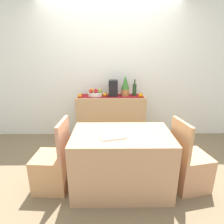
# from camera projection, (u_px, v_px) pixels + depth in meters

# --- Properties ---
(ground_plane) EXTENTS (6.40, 6.40, 0.02)m
(ground_plane) POSITION_uv_depth(u_px,v_px,m) (110.00, 166.00, 2.84)
(ground_plane) COLOR #7C694D
(ground_plane) RESTS_ON ground
(room_wall_rear) EXTENTS (6.40, 0.06, 2.70)m
(room_wall_rear) POSITION_uv_depth(u_px,v_px,m) (110.00, 68.00, 3.54)
(room_wall_rear) COLOR white
(room_wall_rear) RESTS_ON ground
(sideboard_console) EXTENTS (1.25, 0.42, 0.86)m
(sideboard_console) POSITION_uv_depth(u_px,v_px,m) (111.00, 118.00, 3.58)
(sideboard_console) COLOR tan
(sideboard_console) RESTS_ON ground
(table_runner) EXTENTS (1.18, 0.32, 0.01)m
(table_runner) POSITION_uv_depth(u_px,v_px,m) (111.00, 96.00, 3.44)
(table_runner) COLOR maroon
(table_runner) RESTS_ON sideboard_console
(fruit_bowl) EXTENTS (0.26, 0.26, 0.06)m
(fruit_bowl) POSITION_uv_depth(u_px,v_px,m) (95.00, 94.00, 3.43)
(fruit_bowl) COLOR white
(fruit_bowl) RESTS_ON table_runner
(apple_front) EXTENTS (0.07, 0.07, 0.07)m
(apple_front) POSITION_uv_depth(u_px,v_px,m) (96.00, 91.00, 3.39)
(apple_front) COLOR red
(apple_front) RESTS_ON fruit_bowl
(apple_upper) EXTENTS (0.08, 0.08, 0.08)m
(apple_upper) POSITION_uv_depth(u_px,v_px,m) (92.00, 90.00, 3.46)
(apple_upper) COLOR gold
(apple_upper) RESTS_ON fruit_bowl
(apple_right) EXTENTS (0.08, 0.08, 0.08)m
(apple_right) POSITION_uv_depth(u_px,v_px,m) (91.00, 91.00, 3.37)
(apple_right) COLOR #BA3821
(apple_right) RESTS_ON fruit_bowl
(apple_left) EXTENTS (0.07, 0.07, 0.07)m
(apple_left) POSITION_uv_depth(u_px,v_px,m) (100.00, 91.00, 3.42)
(apple_left) COLOR #91A832
(apple_left) RESTS_ON fruit_bowl
(apple_center) EXTENTS (0.06, 0.06, 0.06)m
(apple_center) POSITION_uv_depth(u_px,v_px,m) (96.00, 90.00, 3.46)
(apple_center) COLOR red
(apple_center) RESTS_ON fruit_bowl
(wine_bottle) EXTENTS (0.07, 0.07, 0.30)m
(wine_bottle) POSITION_uv_depth(u_px,v_px,m) (134.00, 90.00, 3.41)
(wine_bottle) COLOR #234020
(wine_bottle) RESTS_ON sideboard_console
(coffee_maker) EXTENTS (0.16, 0.18, 0.29)m
(coffee_maker) POSITION_uv_depth(u_px,v_px,m) (113.00, 88.00, 3.40)
(coffee_maker) COLOR black
(coffee_maker) RESTS_ON sideboard_console
(potted_plant) EXTENTS (0.15, 0.15, 0.37)m
(potted_plant) POSITION_uv_depth(u_px,v_px,m) (125.00, 86.00, 3.39)
(potted_plant) COLOR #B8773F
(potted_plant) RESTS_ON sideboard_console
(orange_loose_mid) EXTENTS (0.08, 0.08, 0.08)m
(orange_loose_mid) POSITION_uv_depth(u_px,v_px,m) (141.00, 95.00, 3.33)
(orange_loose_mid) COLOR orange
(orange_loose_mid) RESTS_ON sideboard_console
(orange_loose_far) EXTENTS (0.07, 0.07, 0.07)m
(orange_loose_far) POSITION_uv_depth(u_px,v_px,m) (105.00, 95.00, 3.39)
(orange_loose_far) COLOR orange
(orange_loose_far) RESTS_ON sideboard_console
(orange_loose_end) EXTENTS (0.07, 0.07, 0.07)m
(orange_loose_end) POSITION_uv_depth(u_px,v_px,m) (80.00, 96.00, 3.32)
(orange_loose_end) COLOR orange
(orange_loose_end) RESTS_ON sideboard_console
(dining_table) EXTENTS (1.16, 0.71, 0.74)m
(dining_table) POSITION_uv_depth(u_px,v_px,m) (121.00, 161.00, 2.30)
(dining_table) COLOR tan
(dining_table) RESTS_ON ground
(open_book) EXTENTS (0.32, 0.27, 0.02)m
(open_book) POSITION_uv_depth(u_px,v_px,m) (112.00, 135.00, 2.11)
(open_book) COLOR white
(open_book) RESTS_ON dining_table
(chair_near_window) EXTENTS (0.42, 0.42, 0.90)m
(chair_near_window) POSITION_uv_depth(u_px,v_px,m) (53.00, 169.00, 2.32)
(chair_near_window) COLOR tan
(chair_near_window) RESTS_ON ground
(chair_by_corner) EXTENTS (0.47, 0.47, 0.90)m
(chair_by_corner) POSITION_uv_depth(u_px,v_px,m) (189.00, 168.00, 2.33)
(chair_by_corner) COLOR tan
(chair_by_corner) RESTS_ON ground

